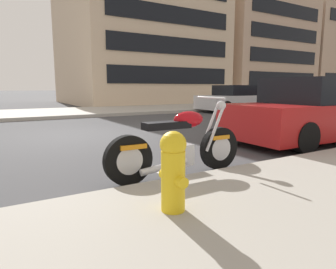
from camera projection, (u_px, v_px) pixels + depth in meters
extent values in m
plane|color=#3D3D3F|center=(85.00, 136.00, 7.93)|extent=(260.00, 260.00, 0.00)
cube|color=#ADA89E|center=(234.00, 105.00, 20.07)|extent=(120.00, 5.00, 0.14)
cube|color=silver|center=(160.00, 172.00, 4.50)|extent=(0.12, 2.20, 0.01)
cylinder|color=black|center=(219.00, 148.00, 4.63)|extent=(0.66, 0.11, 0.66)
cylinder|color=silver|center=(219.00, 148.00, 4.63)|extent=(0.36, 0.12, 0.36)
cylinder|color=black|center=(128.00, 160.00, 3.87)|extent=(0.66, 0.11, 0.66)
cylinder|color=silver|center=(128.00, 160.00, 3.87)|extent=(0.36, 0.12, 0.36)
cube|color=silver|center=(178.00, 155.00, 4.25)|extent=(0.40, 0.26, 0.30)
cube|color=black|center=(167.00, 125.00, 4.09)|extent=(0.68, 0.22, 0.10)
ellipsoid|color=#B20C14|center=(188.00, 119.00, 4.27)|extent=(0.48, 0.24, 0.24)
cube|color=orange|center=(132.00, 146.00, 3.86)|extent=(0.36, 0.18, 0.06)
cube|color=orange|center=(218.00, 137.00, 4.59)|extent=(0.32, 0.16, 0.06)
cylinder|color=silver|center=(209.00, 128.00, 4.57)|extent=(0.34, 0.05, 0.65)
cylinder|color=silver|center=(215.00, 129.00, 4.45)|extent=(0.34, 0.05, 0.65)
cylinder|color=silver|center=(211.00, 98.00, 4.42)|extent=(0.04, 0.62, 0.04)
sphere|color=silver|center=(221.00, 106.00, 4.54)|extent=(0.15, 0.15, 0.15)
cylinder|color=silver|center=(164.00, 167.00, 4.00)|extent=(0.71, 0.09, 0.16)
cube|color=#AD1919|center=(317.00, 118.00, 7.12)|extent=(4.69, 1.96, 0.74)
cube|color=black|center=(322.00, 91.00, 7.06)|extent=(2.54, 1.74, 0.57)
cylinder|color=black|center=(324.00, 121.00, 8.60)|extent=(0.63, 0.24, 0.62)
cylinder|color=black|center=(244.00, 128.00, 7.13)|extent=(0.63, 0.24, 0.62)
cylinder|color=black|center=(305.00, 138.00, 5.71)|extent=(0.63, 0.24, 0.62)
cube|color=silver|center=(236.00, 102.00, 15.92)|extent=(4.22, 1.80, 0.69)
cube|color=black|center=(237.00, 90.00, 15.87)|extent=(2.13, 1.66, 0.53)
cylinder|color=black|center=(226.00, 107.00, 14.55)|extent=(0.62, 0.22, 0.62)
cylinder|color=black|center=(205.00, 106.00, 15.94)|extent=(0.62, 0.22, 0.62)
cylinder|color=black|center=(266.00, 105.00, 15.96)|extent=(0.62, 0.22, 0.62)
cylinder|color=black|center=(243.00, 104.00, 17.35)|extent=(0.62, 0.22, 0.62)
cylinder|color=gold|center=(173.00, 181.00, 2.72)|extent=(0.22, 0.22, 0.56)
sphere|color=gold|center=(173.00, 144.00, 2.66)|extent=(0.24, 0.24, 0.24)
cylinder|color=gold|center=(165.00, 174.00, 2.83)|extent=(0.10, 0.08, 0.10)
cylinder|color=gold|center=(182.00, 182.00, 2.59)|extent=(0.10, 0.08, 0.10)
cube|color=beige|center=(136.00, 45.00, 24.26)|extent=(10.82, 11.13, 9.36)
cube|color=black|center=(172.00, 75.00, 19.93)|extent=(9.09, 0.06, 1.10)
cube|color=black|center=(172.00, 45.00, 19.63)|extent=(9.09, 0.06, 1.10)
cube|color=black|center=(173.00, 15.00, 19.33)|extent=(9.09, 0.06, 1.10)
cube|color=tan|center=(247.00, 53.00, 28.94)|extent=(9.75, 8.68, 9.07)
cube|color=black|center=(284.00, 79.00, 25.63)|extent=(8.19, 0.06, 1.10)
cube|color=black|center=(285.00, 56.00, 25.34)|extent=(8.19, 0.06, 1.10)
cube|color=black|center=(286.00, 33.00, 25.05)|extent=(8.19, 0.06, 1.10)
cube|color=black|center=(288.00, 10.00, 24.76)|extent=(8.19, 0.06, 1.10)
cube|color=tan|center=(310.00, 56.00, 34.02)|extent=(9.34, 8.85, 9.58)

